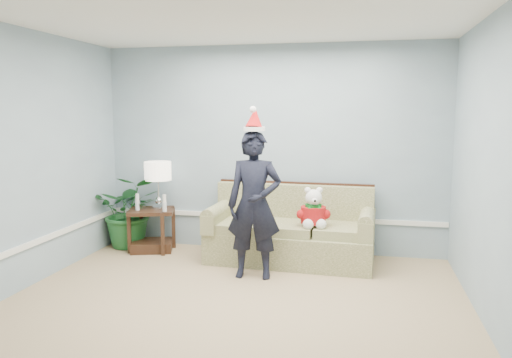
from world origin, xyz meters
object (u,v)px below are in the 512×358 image
object	(u,v)px
table_lamp	(158,173)
man	(254,205)
side_table	(152,234)
houseplant	(130,211)
sofa	(291,234)
teddy_bear	(313,212)

from	to	relation	value
table_lamp	man	distance (m)	1.69
table_lamp	side_table	bearing A→B (deg)	-149.96
side_table	houseplant	size ratio (longest dim) A/B	0.71
sofa	table_lamp	bearing A→B (deg)	179.81
table_lamp	houseplant	size ratio (longest dim) A/B	0.63
side_table	sofa	bearing A→B (deg)	-0.98
teddy_bear	table_lamp	bearing A→B (deg)	157.78
table_lamp	man	world-z (taller)	man
table_lamp	teddy_bear	world-z (taller)	table_lamp
teddy_bear	sofa	bearing A→B (deg)	128.20
man	teddy_bear	size ratio (longest dim) A/B	3.42
houseplant	man	xyz separation A→B (m)	(1.93, -0.87, 0.32)
man	teddy_bear	xyz separation A→B (m)	(0.60, 0.48, -0.15)
sofa	side_table	size ratio (longest dim) A/B	2.91
sofa	man	xyz separation A→B (m)	(-0.31, -0.71, 0.49)
sofa	side_table	xyz separation A→B (m)	(-1.87, 0.03, -0.12)
man	sofa	bearing A→B (deg)	61.39
sofa	man	world-z (taller)	man
side_table	man	world-z (taller)	man
teddy_bear	man	bearing A→B (deg)	-155.42
sofa	table_lamp	distance (m)	1.92
side_table	teddy_bear	distance (m)	2.23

